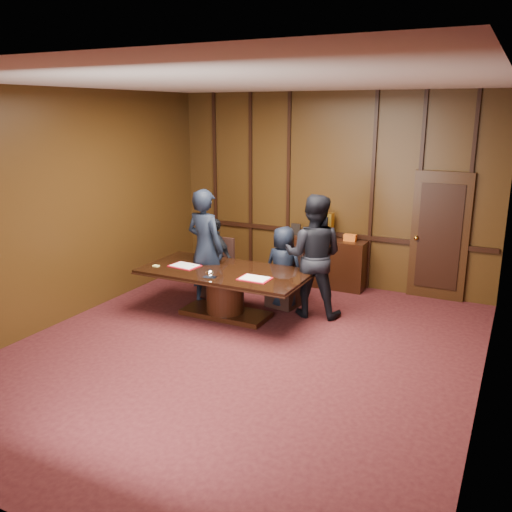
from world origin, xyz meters
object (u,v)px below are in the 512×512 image
at_px(signatory_right, 284,267).
at_px(witness_left, 205,249).
at_px(conference_table, 225,285).
at_px(signatory_left, 215,257).
at_px(sideboard, 323,260).
at_px(witness_right, 313,256).

bearing_deg(signatory_right, witness_left, 28.39).
bearing_deg(witness_left, conference_table, 163.60).
bearing_deg(conference_table, signatory_left, 129.09).
bearing_deg(signatory_right, signatory_left, 4.01).
distance_m(signatory_left, signatory_right, 1.30).
distance_m(sideboard, witness_left, 2.38).
distance_m(sideboard, witness_right, 1.60).
bearing_deg(signatory_left, witness_right, -166.88).
bearing_deg(conference_table, witness_right, 29.25).
xyz_separation_m(signatory_left, witness_right, (1.86, -0.12, 0.28)).
bearing_deg(conference_table, signatory_right, 50.91).
height_order(sideboard, witness_right, witness_right).
bearing_deg(sideboard, conference_table, -111.40).
relative_size(conference_table, witness_left, 1.33).
bearing_deg(witness_right, signatory_left, -13.38).
xyz_separation_m(signatory_left, witness_left, (0.13, -0.53, 0.29)).
distance_m(conference_table, signatory_left, 1.05).
distance_m(signatory_right, witness_left, 1.32).
xyz_separation_m(sideboard, witness_left, (-1.36, -1.89, 0.50)).
relative_size(conference_table, witness_right, 1.35).
bearing_deg(signatory_right, sideboard, -94.21).
height_order(sideboard, signatory_right, sideboard).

